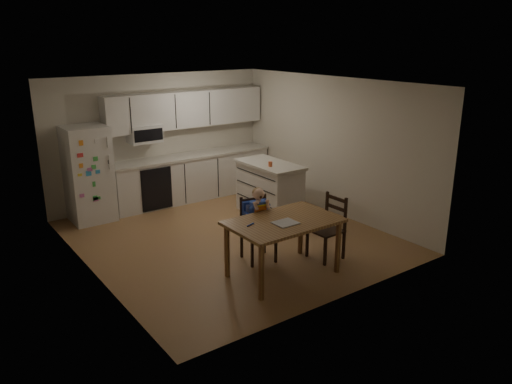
{
  "coord_description": "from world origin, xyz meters",
  "views": [
    {
      "loc": [
        -4.11,
        -6.43,
        3.16
      ],
      "look_at": [
        -0.15,
        -0.95,
        1.05
      ],
      "focal_mm": 35.0,
      "sensor_mm": 36.0,
      "label": 1
    }
  ],
  "objects": [
    {
      "name": "red_cup",
      "position": [
        1.07,
        0.31,
        1.02
      ],
      "size": [
        0.07,
        0.07,
        0.09
      ],
      "primitive_type": "cylinder",
      "color": "#CC5428",
      "rests_on": "kitchen_island"
    },
    {
      "name": "chair_side",
      "position": [
        0.82,
        -1.5,
        0.54
      ],
      "size": [
        0.43,
        0.43,
        0.95
      ],
      "rotation": [
        0.0,
        0.0,
        -1.55
      ],
      "color": "black",
      "rests_on": "ground"
    },
    {
      "name": "room",
      "position": [
        0.0,
        0.48,
        1.25
      ],
      "size": [
        4.52,
        5.01,
        2.51
      ],
      "color": "#9A7243",
      "rests_on": "ground"
    },
    {
      "name": "kitchen_run",
      "position": [
        0.5,
        2.24,
        0.88
      ],
      "size": [
        3.37,
        0.62,
        2.15
      ],
      "color": "silver",
      "rests_on": "ground"
    },
    {
      "name": "toddler_spoon",
      "position": [
        -0.6,
        -1.44,
        0.81
      ],
      "size": [
        0.12,
        0.06,
        0.02
      ],
      "primitive_type": "cylinder",
      "rotation": [
        0.0,
        1.57,
        0.35
      ],
      "color": "#2541B1",
      "rests_on": "dining_table"
    },
    {
      "name": "dining_table",
      "position": [
        -0.13,
        -1.55,
        0.69
      ],
      "size": [
        1.49,
        0.96,
        0.8
      ],
      "color": "brown",
      "rests_on": "ground"
    },
    {
      "name": "napkin",
      "position": [
        -0.18,
        -1.65,
        0.8
      ],
      "size": [
        0.3,
        0.26,
        0.01
      ],
      "primitive_type": "cube",
      "color": "#A5A5A9",
      "rests_on": "dining_table"
    },
    {
      "name": "kitchen_island",
      "position": [
        1.21,
        0.52,
        0.49
      ],
      "size": [
        0.69,
        1.32,
        0.98
      ],
      "color": "silver",
      "rests_on": "ground"
    },
    {
      "name": "chair_booster",
      "position": [
        -0.12,
        -0.93,
        0.67
      ],
      "size": [
        0.49,
        0.49,
        1.11
      ],
      "rotation": [
        0.0,
        0.0,
        -0.19
      ],
      "color": "black",
      "rests_on": "ground"
    },
    {
      "name": "refrigerator",
      "position": [
        -1.55,
        2.15,
        0.85
      ],
      "size": [
        0.72,
        0.7,
        1.7
      ],
      "primitive_type": "cube",
      "color": "silver",
      "rests_on": "ground"
    }
  ]
}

